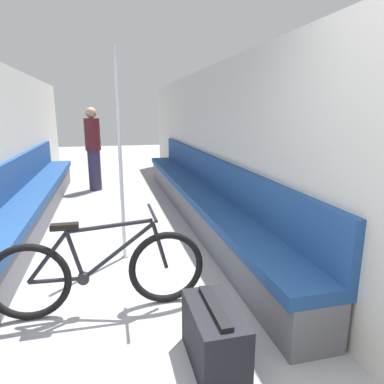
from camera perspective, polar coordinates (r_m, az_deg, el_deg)
wall_right at (r=5.05m, az=3.97°, el=7.99°), size 0.10×10.41×2.20m
bench_seat_row_left at (r=5.14m, az=-25.66°, el=-2.17°), size 0.48×6.44×0.93m
bench_seat_row_right at (r=5.19m, az=0.82°, el=-0.70°), size 0.48×6.44×0.93m
bicycle at (r=2.86m, az=-15.05°, el=-12.77°), size 1.67×0.46×0.80m
grab_pole_near at (r=3.62m, az=-11.84°, el=4.99°), size 0.08×0.08×2.18m
passenger_standing at (r=7.12m, az=-16.13°, el=7.03°), size 0.30×0.30×1.64m
luggage_bag at (r=2.33m, az=3.72°, el=-22.81°), size 0.29×0.57×0.42m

